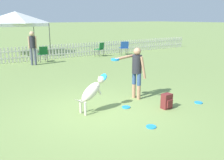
% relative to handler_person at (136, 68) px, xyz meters
% --- Properties ---
extents(ground_plane, '(240.00, 240.00, 0.00)m').
position_rel_handler_person_xyz_m(ground_plane, '(-1.37, -0.36, -0.95)').
color(ground_plane, olive).
extents(handler_person, '(0.96, 0.54, 1.53)m').
position_rel_handler_person_xyz_m(handler_person, '(0.00, 0.00, 0.00)').
color(handler_person, tan).
rests_on(handler_person, ground_plane).
extents(leaping_dog, '(1.05, 0.38, 0.95)m').
position_rel_handler_person_xyz_m(leaping_dog, '(-1.61, -0.21, -0.39)').
color(leaping_dog, beige).
rests_on(leaping_dog, ground_plane).
extents(frisbee_near_handler, '(0.23, 0.23, 0.02)m').
position_rel_handler_person_xyz_m(frisbee_near_handler, '(-1.00, -1.78, -0.94)').
color(frisbee_near_handler, '#1E8CD8').
rests_on(frisbee_near_handler, ground_plane).
extents(frisbee_near_dog, '(0.23, 0.23, 0.02)m').
position_rel_handler_person_xyz_m(frisbee_near_dog, '(-0.70, -0.47, -0.94)').
color(frisbee_near_dog, '#1E8CD8').
rests_on(frisbee_near_dog, ground_plane).
extents(frisbee_midfield, '(0.23, 0.23, 0.02)m').
position_rel_handler_person_xyz_m(frisbee_midfield, '(1.24, -1.34, -0.94)').
color(frisbee_midfield, '#1E8CD8').
rests_on(frisbee_midfield, ground_plane).
extents(backpack_on_grass, '(0.26, 0.23, 0.41)m').
position_rel_handler_person_xyz_m(backpack_on_grass, '(0.15, -1.13, -0.75)').
color(backpack_on_grass, maroon).
rests_on(backpack_on_grass, ground_plane).
extents(picket_fence, '(26.66, 0.04, 0.84)m').
position_rel_handler_person_xyz_m(picket_fence, '(-1.37, 8.49, -0.53)').
color(picket_fence, silver).
rests_on(picket_fence, ground_plane).
extents(folding_chair_blue_left, '(0.47, 0.49, 0.88)m').
position_rel_handler_person_xyz_m(folding_chair_blue_left, '(-0.15, 7.68, -0.42)').
color(folding_chair_blue_left, '#333338').
rests_on(folding_chair_blue_left, ground_plane).
extents(folding_chair_center, '(0.61, 0.62, 0.87)m').
position_rel_handler_person_xyz_m(folding_chair_center, '(3.55, 7.80, -0.43)').
color(folding_chair_center, '#333338').
rests_on(folding_chair_center, ground_plane).
extents(folding_chair_green_right, '(0.67, 0.68, 0.89)m').
position_rel_handler_person_xyz_m(folding_chair_green_right, '(5.16, 7.43, -0.41)').
color(folding_chair_green_right, '#333338').
rests_on(folding_chair_green_right, ground_plane).
extents(canopy_tent_main, '(3.20, 3.20, 2.76)m').
position_rel_handler_person_xyz_m(canopy_tent_main, '(-0.53, 11.34, 1.35)').
color(canopy_tent_main, '#333338').
rests_on(canopy_tent_main, ground_plane).
extents(spectator_standing, '(0.38, 0.27, 1.71)m').
position_rel_handler_person_xyz_m(spectator_standing, '(-0.82, 7.18, 0.10)').
color(spectator_standing, '#474C5B').
rests_on(spectator_standing, ground_plane).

